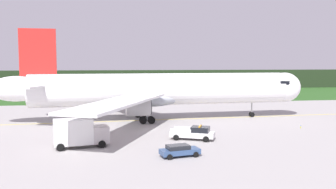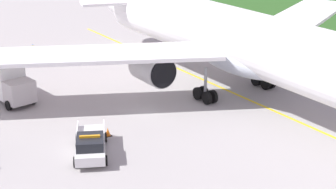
# 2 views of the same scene
# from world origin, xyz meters

# --- Properties ---
(ground) EXTENTS (320.00, 320.00, 0.00)m
(ground) POSITION_xyz_m (0.00, 0.00, 0.00)
(ground) COLOR #9D9998
(grass_verge) EXTENTS (320.00, 49.10, 0.04)m
(grass_verge) POSITION_xyz_m (0.00, 59.81, 0.02)
(grass_verge) COLOR #28521E
(grass_verge) RESTS_ON ground
(distant_tree_line) EXTENTS (288.00, 6.33, 7.14)m
(distant_tree_line) POSITION_xyz_m (0.00, 83.81, 3.57)
(distant_tree_line) COLOR #202F1B
(distant_tree_line) RESTS_ON ground
(taxiway_centerline_main) EXTENTS (71.75, 3.97, 0.01)m
(taxiway_centerline_main) POSITION_xyz_m (3.89, 9.08, 0.00)
(taxiway_centerline_main) COLOR yellow
(taxiway_centerline_main) RESTS_ON ground
(airliner) EXTENTS (55.35, 51.94, 15.66)m
(airliner) POSITION_xyz_m (3.20, 9.04, 5.30)
(airliner) COLOR white
(airliner) RESTS_ON ground
(ops_pickup_truck) EXTENTS (6.12, 4.22, 1.94)m
(ops_pickup_truck) POSITION_xyz_m (5.79, -8.12, 0.91)
(ops_pickup_truck) COLOR silver
(ops_pickup_truck) RESTS_ON ground
(catering_truck) EXTENTS (6.72, 3.73, 3.62)m
(catering_truck) POSITION_xyz_m (-8.78, -10.27, 1.82)
(catering_truck) COLOR #B3ADAE
(catering_truck) RESTS_ON ground
(staff_car) EXTENTS (4.54, 2.64, 1.30)m
(staff_car) POSITION_xyz_m (2.28, -16.28, 0.70)
(staff_car) COLOR #314A75
(staff_car) RESTS_ON ground
(apron_cone) EXTENTS (0.54, 0.54, 0.68)m
(apron_cone) POSITION_xyz_m (3.32, -5.65, 0.33)
(apron_cone) COLOR black
(apron_cone) RESTS_ON ground
(taxiway_edge_light_east) EXTENTS (0.12, 0.12, 0.49)m
(taxiway_edge_light_east) POSITION_xyz_m (23.87, -2.65, 0.27)
(taxiway_edge_light_east) COLOR yellow
(taxiway_edge_light_east) RESTS_ON ground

